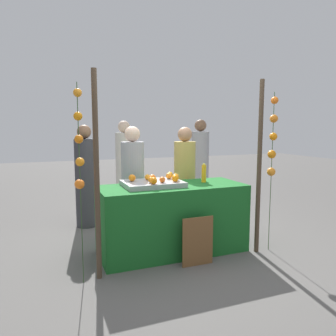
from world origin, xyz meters
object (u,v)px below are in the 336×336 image
(orange_1, at_px, (175,178))
(vendor_left, at_px, (133,187))
(juice_bottle, at_px, (204,173))
(vendor_right, at_px, (185,184))
(stall_counter, at_px, (172,219))
(chalkboard_sign, at_px, (197,242))
(orange_0, at_px, (152,178))

(orange_1, height_order, vendor_left, vendor_left)
(juice_bottle, xyz_separation_m, vendor_right, (-0.01, 0.59, -0.24))
(juice_bottle, distance_m, vendor_left, 1.02)
(stall_counter, relative_size, orange_1, 22.37)
(vendor_right, bearing_deg, chalkboard_sign, -107.20)
(stall_counter, xyz_separation_m, juice_bottle, (0.47, 0.06, 0.54))
(vendor_right, bearing_deg, juice_bottle, -89.05)
(vendor_left, bearing_deg, stall_counter, -63.24)
(orange_0, xyz_separation_m, vendor_right, (0.72, 0.63, -0.22))
(juice_bottle, relative_size, chalkboard_sign, 0.42)
(juice_bottle, relative_size, vendor_right, 0.16)
(orange_0, height_order, juice_bottle, juice_bottle)
(orange_0, bearing_deg, orange_1, -23.60)
(orange_1, bearing_deg, stall_counter, 87.97)
(orange_1, relative_size, juice_bottle, 0.33)
(orange_1, distance_m, juice_bottle, 0.50)
(stall_counter, height_order, juice_bottle, juice_bottle)
(stall_counter, bearing_deg, orange_1, -92.03)
(orange_0, bearing_deg, vendor_right, 41.34)
(stall_counter, relative_size, juice_bottle, 7.44)
(vendor_right, bearing_deg, orange_0, -138.66)
(chalkboard_sign, relative_size, vendor_right, 0.37)
(chalkboard_sign, xyz_separation_m, vendor_left, (-0.44, 1.14, 0.46))
(orange_1, bearing_deg, orange_0, 156.40)
(stall_counter, xyz_separation_m, orange_1, (-0.00, -0.09, 0.53))
(vendor_left, bearing_deg, orange_0, -83.34)
(orange_1, xyz_separation_m, juice_bottle, (0.48, 0.15, 0.02))
(stall_counter, bearing_deg, juice_bottle, 7.72)
(chalkboard_sign, bearing_deg, orange_0, 125.32)
(juice_bottle, xyz_separation_m, chalkboard_sign, (-0.36, -0.56, -0.69))
(orange_0, distance_m, vendor_right, 0.98)
(stall_counter, relative_size, chalkboard_sign, 3.15)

